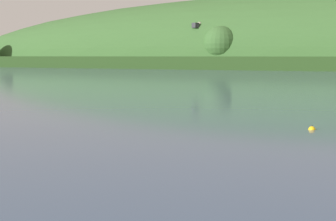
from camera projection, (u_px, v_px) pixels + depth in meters
The scene contains 3 objects.
far_shoreline_hill at pixel (302, 67), 201.95m from camera, with size 482.36×103.53×64.83m.
dockside_crane at pixel (200, 46), 191.66m from camera, with size 8.34×14.12×19.05m.
mooring_buoy_foreground at pixel (312, 130), 32.51m from camera, with size 0.49×0.49×0.57m.
Camera 1 is at (17.19, 7.15, 5.20)m, focal length 49.15 mm.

